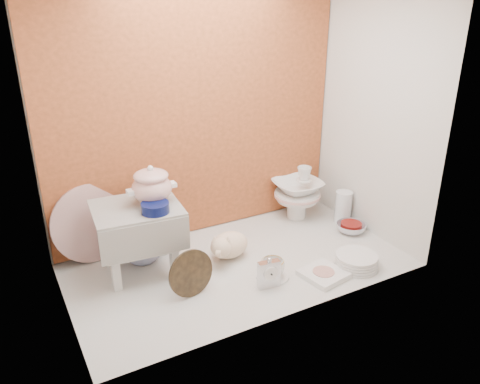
# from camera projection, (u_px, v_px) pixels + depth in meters

# --- Properties ---
(ground) EXTENTS (1.80, 1.80, 0.00)m
(ground) POSITION_uv_depth(u_px,v_px,m) (239.00, 264.00, 2.62)
(ground) COLOR silver
(ground) RESTS_ON ground
(niche_shell) EXTENTS (1.86, 1.03, 1.53)m
(niche_shell) POSITION_uv_depth(u_px,v_px,m) (221.00, 89.00, 2.41)
(niche_shell) COLOR #C45D31
(niche_shell) RESTS_ON ground
(step_stool) EXTENTS (0.47, 0.41, 0.38)m
(step_stool) POSITION_uv_depth(u_px,v_px,m) (139.00, 239.00, 2.49)
(step_stool) COLOR silver
(step_stool) RESTS_ON ground
(soup_tureen) EXTENTS (0.27, 0.27, 0.21)m
(soup_tureen) POSITION_uv_depth(u_px,v_px,m) (152.00, 184.00, 2.42)
(soup_tureen) COLOR white
(soup_tureen) RESTS_ON step_stool
(cobalt_bowl) EXTENTS (0.18, 0.18, 0.05)m
(cobalt_bowl) POSITION_uv_depth(u_px,v_px,m) (155.00, 208.00, 2.34)
(cobalt_bowl) COLOR #091145
(cobalt_bowl) RESTS_ON step_stool
(floral_platter) EXTENTS (0.45, 0.15, 0.44)m
(floral_platter) POSITION_uv_depth(u_px,v_px,m) (92.00, 223.00, 2.60)
(floral_platter) COLOR silver
(floral_platter) RESTS_ON ground
(blue_white_vase) EXTENTS (0.29, 0.29, 0.25)m
(blue_white_vase) POSITION_uv_depth(u_px,v_px,m) (141.00, 240.00, 2.62)
(blue_white_vase) COLOR white
(blue_white_vase) RESTS_ON ground
(lacquer_tray) EXTENTS (0.25, 0.08, 0.24)m
(lacquer_tray) POSITION_uv_depth(u_px,v_px,m) (191.00, 273.00, 2.32)
(lacquer_tray) COLOR black
(lacquer_tray) RESTS_ON ground
(mantel_clock) EXTENTS (0.12, 0.05, 0.17)m
(mantel_clock) POSITION_uv_depth(u_px,v_px,m) (269.00, 273.00, 2.39)
(mantel_clock) COLOR silver
(mantel_clock) RESTS_ON ground
(plush_pig) EXTENTS (0.33, 0.27, 0.17)m
(plush_pig) POSITION_uv_depth(u_px,v_px,m) (229.00, 245.00, 2.66)
(plush_pig) COLOR beige
(plush_pig) RESTS_ON ground
(teacup_saucer) EXTENTS (0.22, 0.22, 0.01)m
(teacup_saucer) POSITION_uv_depth(u_px,v_px,m) (272.00, 276.00, 2.50)
(teacup_saucer) COLOR white
(teacup_saucer) RESTS_ON ground
(gold_rim_teacup) EXTENTS (0.15, 0.15, 0.10)m
(gold_rim_teacup) POSITION_uv_depth(u_px,v_px,m) (273.00, 267.00, 2.48)
(gold_rim_teacup) COLOR white
(gold_rim_teacup) RESTS_ON teacup_saucer
(lattice_dish) EXTENTS (0.24, 0.24, 0.03)m
(lattice_dish) POSITION_uv_depth(u_px,v_px,m) (323.00, 274.00, 2.51)
(lattice_dish) COLOR white
(lattice_dish) RESTS_ON ground
(dinner_plate_stack) EXTENTS (0.24, 0.24, 0.07)m
(dinner_plate_stack) POSITION_uv_depth(u_px,v_px,m) (356.00, 261.00, 2.59)
(dinner_plate_stack) COLOR white
(dinner_plate_stack) RESTS_ON ground
(crystal_bowl) EXTENTS (0.22, 0.22, 0.06)m
(crystal_bowl) POSITION_uv_depth(u_px,v_px,m) (351.00, 228.00, 2.96)
(crystal_bowl) COLOR silver
(crystal_bowl) RESTS_ON ground
(clear_glass_vase) EXTENTS (0.13, 0.13, 0.21)m
(clear_glass_vase) POSITION_uv_depth(u_px,v_px,m) (343.00, 207.00, 3.06)
(clear_glass_vase) COLOR silver
(clear_glass_vase) RESTS_ON ground
(porcelain_tower) EXTENTS (0.34, 0.34, 0.35)m
(porcelain_tower) POSITION_uv_depth(u_px,v_px,m) (297.00, 193.00, 3.10)
(porcelain_tower) COLOR white
(porcelain_tower) RESTS_ON ground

